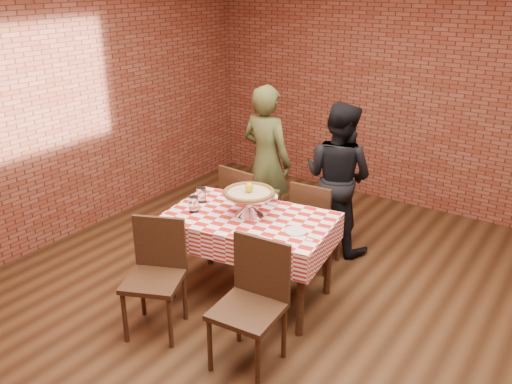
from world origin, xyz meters
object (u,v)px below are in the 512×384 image
(pizza, at_px, (249,193))
(chair_far_right, at_px, (317,223))
(table, at_px, (250,257))
(condiment_caddy, at_px, (274,198))
(water_glass_right, at_px, (202,195))
(chair_near_right, at_px, (247,309))
(chair_near_left, at_px, (153,281))
(diner_olive, at_px, (266,161))
(chair_far_left, at_px, (250,208))
(pizza_stand, at_px, (249,204))
(water_glass_left, at_px, (194,204))
(diner_black, at_px, (338,177))

(pizza, bearing_deg, chair_far_right, 73.25)
(table, height_order, condiment_caddy, condiment_caddy)
(table, xyz_separation_m, pizza, (-0.02, 0.03, 0.58))
(water_glass_right, distance_m, chair_near_right, 1.31)
(chair_near_left, bearing_deg, chair_far_right, 47.90)
(chair_near_left, height_order, diner_olive, diner_olive)
(chair_near_right, relative_size, chair_far_right, 1.06)
(condiment_caddy, relative_size, chair_near_right, 0.14)
(chair_far_left, bearing_deg, diner_olive, -72.35)
(pizza_stand, distance_m, chair_near_left, 0.99)
(table, xyz_separation_m, diner_olive, (-0.59, 1.15, 0.42))
(diner_olive, bearing_deg, condiment_caddy, 130.67)
(water_glass_left, xyz_separation_m, chair_near_right, (0.94, -0.55, -0.36))
(water_glass_left, bearing_deg, pizza_stand, 27.15)
(chair_near_left, xyz_separation_m, diner_olive, (-0.28, 1.97, 0.35))
(water_glass_left, bearing_deg, water_glass_right, 111.56)
(condiment_caddy, distance_m, chair_far_right, 0.64)
(pizza, height_order, chair_far_left, pizza)
(water_glass_right, distance_m, diner_olive, 1.14)
(water_glass_right, relative_size, chair_far_right, 0.15)
(chair_near_right, height_order, chair_far_left, chair_near_right)
(water_glass_left, distance_m, chair_near_right, 1.15)
(condiment_caddy, bearing_deg, water_glass_right, -164.15)
(table, relative_size, chair_far_right, 1.54)
(diner_black, bearing_deg, water_glass_left, 71.13)
(chair_near_left, distance_m, diner_black, 2.14)
(pizza_stand, bearing_deg, water_glass_right, -177.73)
(water_glass_right, bearing_deg, chair_near_left, -76.30)
(water_glass_left, relative_size, chair_far_left, 0.15)
(pizza, relative_size, diner_black, 0.28)
(diner_olive, bearing_deg, chair_far_left, 105.98)
(water_glass_right, bearing_deg, pizza, 2.27)
(condiment_caddy, bearing_deg, water_glass_left, -146.76)
(table, bearing_deg, chair_far_left, 125.26)
(chair_far_right, bearing_deg, pizza, 68.89)
(chair_near_right, bearing_deg, diner_olive, 115.28)
(chair_far_left, xyz_separation_m, diner_black, (0.68, 0.54, 0.30))
(pizza, distance_m, chair_far_right, 0.96)
(table, xyz_separation_m, chair_far_right, (0.21, 0.80, 0.06))
(condiment_caddy, xyz_separation_m, diner_olive, (-0.62, 0.82, -0.02))
(table, relative_size, diner_black, 0.89)
(water_glass_left, distance_m, chair_far_left, 0.96)
(chair_near_left, relative_size, chair_far_left, 0.99)
(pizza_stand, height_order, chair_far_left, pizza_stand)
(water_glass_left, distance_m, chair_near_left, 0.75)
(pizza_stand, xyz_separation_m, pizza, (0.00, 0.00, 0.10))
(pizza_stand, relative_size, chair_far_left, 0.46)
(water_glass_left, relative_size, diner_olive, 0.08)
(chair_near_left, relative_size, diner_black, 0.59)
(pizza, bearing_deg, chair_near_left, -109.00)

